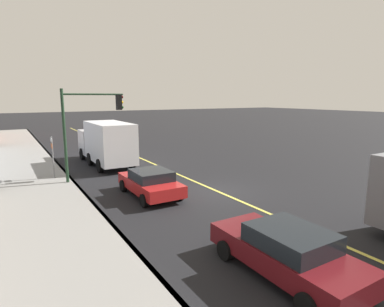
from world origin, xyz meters
TOP-DOWN VIEW (x-y plane):
  - ground at (0.00, 0.00)m, footprint 200.00×200.00m
  - sidewalk_slab at (0.00, 7.96)m, footprint 80.00×3.81m
  - curb_edge at (0.00, 6.14)m, footprint 80.00×0.16m
  - lane_stripe_center at (0.00, 0.00)m, footprint 80.00×0.16m
  - car_maroon at (-7.56, 3.01)m, footprint 4.56×2.02m
  - car_red at (0.98, 3.29)m, footprint 4.25×2.05m
  - truck_white at (9.38, 3.03)m, footprint 7.42×2.46m
  - traffic_light_mast at (5.25, 5.12)m, footprint 0.28×3.48m
  - street_sign_post at (6.68, 6.96)m, footprint 0.60×0.08m

SIDE VIEW (x-z plane):
  - ground at x=0.00m, z-range 0.00..0.00m
  - lane_stripe_center at x=0.00m, z-range 0.00..0.01m
  - sidewalk_slab at x=0.00m, z-range 0.00..0.15m
  - curb_edge at x=0.00m, z-range 0.00..0.15m
  - car_red at x=0.98m, z-range 0.03..1.35m
  - car_maroon at x=-7.56m, z-range 0.02..1.42m
  - street_sign_post at x=6.68m, z-range 0.24..2.85m
  - truck_white at x=9.38m, z-range 0.09..3.22m
  - traffic_light_mast at x=5.25m, z-range 0.98..6.29m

